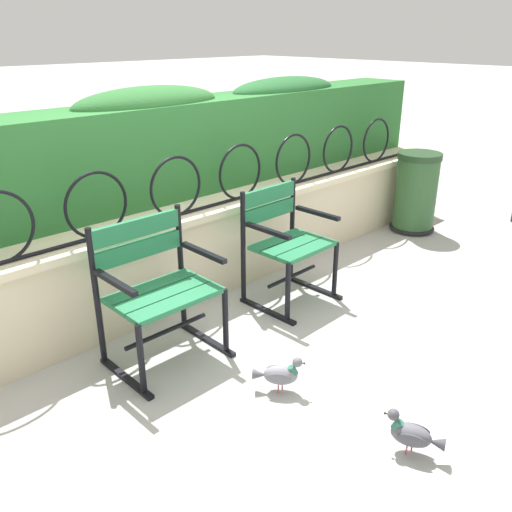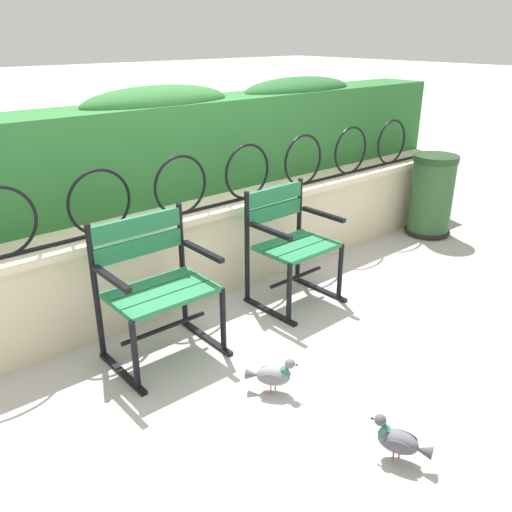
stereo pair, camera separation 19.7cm
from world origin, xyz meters
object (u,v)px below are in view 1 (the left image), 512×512
object	(u,v)px
park_chair_left	(156,286)
park_chair_right	(285,241)
pigeon_far_side	(412,434)
pigeon_near_chairs	(280,374)
trash_bin	(415,194)

from	to	relation	value
park_chair_left	park_chair_right	size ratio (longest dim) A/B	1.03
park_chair_left	pigeon_far_side	bearing A→B (deg)	-76.92
park_chair_right	pigeon_near_chairs	world-z (taller)	park_chair_right
park_chair_right	park_chair_left	bearing A→B (deg)	179.93
park_chair_right	trash_bin	xyz separation A→B (m)	(2.00, 0.11, -0.08)
park_chair_right	pigeon_far_side	bearing A→B (deg)	-116.41
pigeon_near_chairs	trash_bin	bearing A→B (deg)	17.02
pigeon_far_side	park_chair_right	bearing A→B (deg)	63.59
park_chair_right	pigeon_far_side	world-z (taller)	park_chair_right
pigeon_near_chairs	pigeon_far_side	distance (m)	0.77
park_chair_left	trash_bin	bearing A→B (deg)	2.01
pigeon_near_chairs	trash_bin	world-z (taller)	trash_bin
pigeon_near_chairs	trash_bin	distance (m)	2.99
pigeon_near_chairs	trash_bin	xyz separation A→B (m)	(2.85, 0.87, 0.26)
pigeon_far_side	pigeon_near_chairs	bearing A→B (deg)	97.27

